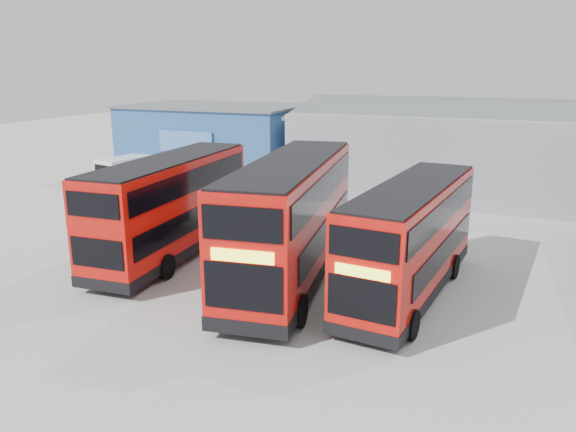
{
  "coord_description": "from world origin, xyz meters",
  "views": [
    {
      "loc": [
        6.13,
        -17.44,
        7.88
      ],
      "look_at": [
        -2.0,
        2.33,
        2.1
      ],
      "focal_mm": 35.0,
      "sensor_mm": 36.0,
      "label": 1
    }
  ],
  "objects_px": {
    "double_decker_left": "(171,208)",
    "double_decker_right": "(410,241)",
    "office_block": "(217,141)",
    "double_decker_centre": "(291,222)",
    "maintenance_shed": "(550,154)",
    "panel_van": "(131,169)"
  },
  "relations": [
    {
      "from": "double_decker_centre",
      "to": "double_decker_right",
      "type": "xyz_separation_m",
      "value": [
        4.35,
        0.3,
        -0.3
      ]
    },
    {
      "from": "double_decker_left",
      "to": "double_decker_centre",
      "type": "xyz_separation_m",
      "value": [
        5.68,
        -0.72,
        0.19
      ]
    },
    {
      "from": "double_decker_left",
      "to": "double_decker_centre",
      "type": "bearing_deg",
      "value": 169.44
    },
    {
      "from": "double_decker_right",
      "to": "panel_van",
      "type": "relative_size",
      "value": 2.02
    },
    {
      "from": "double_decker_left",
      "to": "double_decker_right",
      "type": "relative_size",
      "value": 1.05
    },
    {
      "from": "double_decker_centre",
      "to": "office_block",
      "type": "bearing_deg",
      "value": 118.99
    },
    {
      "from": "double_decker_right",
      "to": "panel_van",
      "type": "height_order",
      "value": "double_decker_right"
    },
    {
      "from": "maintenance_shed",
      "to": "double_decker_centre",
      "type": "distance_m",
      "value": 21.18
    },
    {
      "from": "maintenance_shed",
      "to": "double_decker_centre",
      "type": "relative_size",
      "value": 2.76
    },
    {
      "from": "office_block",
      "to": "double_decker_left",
      "type": "bearing_deg",
      "value": -66.79
    },
    {
      "from": "maintenance_shed",
      "to": "double_decker_left",
      "type": "distance_m",
      "value": 23.67
    },
    {
      "from": "maintenance_shed",
      "to": "double_decker_right",
      "type": "relative_size",
      "value": 3.18
    },
    {
      "from": "double_decker_left",
      "to": "double_decker_centre",
      "type": "relative_size",
      "value": 0.91
    },
    {
      "from": "office_block",
      "to": "double_decker_right",
      "type": "distance_m",
      "value": 23.85
    },
    {
      "from": "panel_van",
      "to": "double_decker_left",
      "type": "bearing_deg",
      "value": -33.69
    },
    {
      "from": "double_decker_right",
      "to": "double_decker_left",
      "type": "bearing_deg",
      "value": -176.55
    },
    {
      "from": "double_decker_left",
      "to": "maintenance_shed",
      "type": "bearing_deg",
      "value": -132.71
    },
    {
      "from": "maintenance_shed",
      "to": "panel_van",
      "type": "xyz_separation_m",
      "value": [
        -25.74,
        -7.11,
        -1.51
      ]
    },
    {
      "from": "maintenance_shed",
      "to": "double_decker_left",
      "type": "relative_size",
      "value": 3.04
    },
    {
      "from": "office_block",
      "to": "double_decker_centre",
      "type": "xyz_separation_m",
      "value": [
        12.67,
        -17.01,
        -0.3
      ]
    },
    {
      "from": "maintenance_shed",
      "to": "panel_van",
      "type": "relative_size",
      "value": 6.41
    },
    {
      "from": "double_decker_left",
      "to": "panel_van",
      "type": "bearing_deg",
      "value": -49.52
    }
  ]
}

